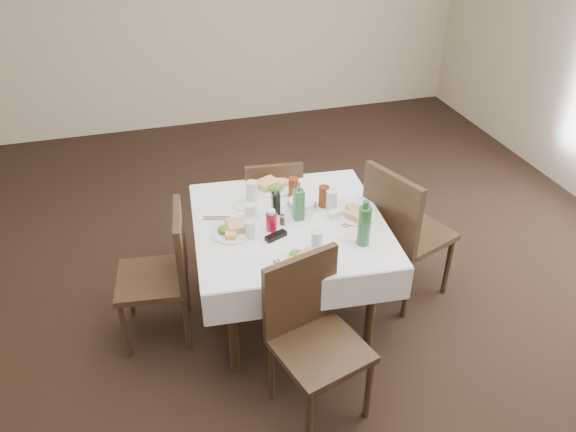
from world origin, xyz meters
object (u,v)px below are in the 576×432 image
object	(u,v)px
chair_north	(273,203)
water_s	(317,240)
dining_table	(289,233)
chair_west	(165,268)
ketchup_bottle	(271,221)
green_bottle	(364,225)
oil_cruet_green	(299,203)
water_n	(252,191)
bread_basket	(302,204)
water_w	(250,229)
water_e	(332,200)
chair_east	(401,227)
oil_cruet_dark	(276,202)
coffee_mug	(251,211)
chair_south	(311,328)

from	to	relation	value
chair_north	water_s	world-z (taller)	water_s
dining_table	chair_west	bearing A→B (deg)	176.19
ketchup_bottle	green_bottle	world-z (taller)	green_bottle
chair_north	oil_cruet_green	size ratio (longest dim) A/B	3.34
water_n	bread_basket	distance (m)	0.34
water_w	water_e	bearing A→B (deg)	16.35
oil_cruet_green	chair_west	bearing A→B (deg)	177.87
chair_east	ketchup_bottle	size ratio (longest dim) A/B	7.22
chair_north	water_n	xyz separation A→B (m)	(-0.23, -0.35, 0.33)
chair_west	oil_cruet_dark	size ratio (longest dim) A/B	4.68
ketchup_bottle	chair_north	bearing A→B (deg)	74.97
coffee_mug	dining_table	bearing A→B (deg)	-29.35
water_n	green_bottle	bearing A→B (deg)	-51.81
chair_south	ketchup_bottle	size ratio (longest dim) A/B	6.72
dining_table	chair_west	world-z (taller)	chair_west
water_n	water_e	xyz separation A→B (m)	(0.47, -0.24, -0.00)
water_e	coffee_mug	size ratio (longest dim) A/B	1.12
bread_basket	chair_north	bearing A→B (deg)	96.41
water_w	chair_north	bearing A→B (deg)	66.30
water_w	coffee_mug	xyz separation A→B (m)	(0.05, 0.22, -0.02)
dining_table	chair_west	xyz separation A→B (m)	(-0.79, 0.05, -0.14)
chair_north	chair_east	xyz separation A→B (m)	(0.72, -0.68, 0.09)
water_w	bread_basket	size ratio (longest dim) A/B	0.60
water_n	chair_north	bearing A→B (deg)	56.71
chair_east	water_s	world-z (taller)	chair_east
chair_south	chair_west	xyz separation A→B (m)	(-0.71, 0.77, -0.02)
chair_west	coffee_mug	distance (m)	0.64
coffee_mug	green_bottle	xyz separation A→B (m)	(0.57, -0.47, 0.09)
chair_north	ketchup_bottle	distance (m)	0.81
ketchup_bottle	chair_west	bearing A→B (deg)	170.66
dining_table	water_e	size ratio (longest dim) A/B	9.41
water_w	oil_cruet_green	xyz separation A→B (m)	(0.34, 0.12, 0.06)
ketchup_bottle	water_e	bearing A→B (deg)	16.24
oil_cruet_dark	chair_east	bearing A→B (deg)	-8.99
chair_north	chair_west	distance (m)	1.05
chair_north	green_bottle	world-z (taller)	green_bottle
water_n	coffee_mug	xyz separation A→B (m)	(-0.05, -0.19, -0.03)
chair_south	coffee_mug	xyz separation A→B (m)	(-0.13, 0.84, 0.26)
oil_cruet_green	chair_south	bearing A→B (deg)	-101.56
water_e	water_w	bearing A→B (deg)	-163.65
chair_south	water_e	size ratio (longest dim) A/B	7.01
ketchup_bottle	bread_basket	bearing A→B (deg)	36.33
chair_west	bread_basket	xyz separation A→B (m)	(0.91, 0.08, 0.26)
coffee_mug	green_bottle	world-z (taller)	green_bottle
water_e	chair_west	bearing A→B (deg)	-179.07
coffee_mug	water_s	bearing A→B (deg)	-56.97
chair_north	chair_west	bearing A→B (deg)	-144.52
water_e	water_s	bearing A→B (deg)	-120.50
water_s	coffee_mug	world-z (taller)	water_s
dining_table	green_bottle	world-z (taller)	green_bottle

